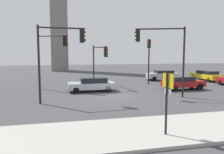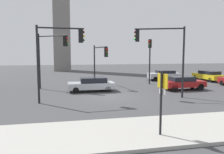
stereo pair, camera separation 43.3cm
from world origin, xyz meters
TOP-DOWN VIEW (x-y plane):
  - ground_plane at (0.00, 0.00)m, footprint 107.97×107.97m
  - sidewalk_corner at (0.00, -8.98)m, footprint 38.87×4.05m
  - direction_sign at (0.44, -9.74)m, footprint 0.19×0.70m
  - traffic_light_0 at (-4.90, 4.68)m, footprint 3.02×2.07m
  - traffic_light_1 at (-4.02, -1.45)m, footprint 3.53×0.45m
  - traffic_light_2 at (6.29, 6.54)m, footprint 0.47×0.47m
  - traffic_light_3 at (4.29, -1.10)m, footprint 3.93×1.60m
  - traffic_light_4 at (0.26, 6.17)m, footprint 0.98×4.28m
  - car_0 at (-1.10, 2.84)m, footprint 4.44×1.91m
  - car_1 at (15.17, 7.81)m, footprint 2.27×4.55m
  - car_3 at (8.04, 1.76)m, footprint 4.21×1.80m
  - car_4 at (9.58, 9.51)m, footprint 4.31×2.28m

SIDE VIEW (x-z plane):
  - ground_plane at x=0.00m, z-range 0.00..0.00m
  - sidewalk_corner at x=0.00m, z-range 0.00..0.15m
  - car_0 at x=-1.10m, z-range 0.03..1.40m
  - car_1 at x=15.17m, z-range 0.05..1.42m
  - car_3 at x=8.04m, z-range 0.05..1.42m
  - car_4 at x=9.58m, z-range 0.05..1.44m
  - direction_sign at x=0.44m, z-range 0.48..3.26m
  - traffic_light_4 at x=0.26m, z-range 1.02..5.66m
  - traffic_light_2 at x=6.29m, z-range 1.04..6.38m
  - traffic_light_0 at x=-4.90m, z-range 1.19..6.88m
  - traffic_light_1 at x=-4.02m, z-range 1.24..6.96m
  - traffic_light_3 at x=4.29m, z-range 1.32..7.19m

